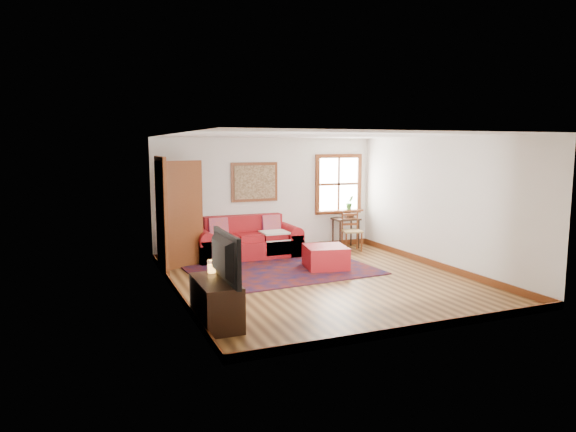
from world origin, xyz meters
name	(u,v)px	position (x,y,z in m)	size (l,w,h in m)	color
ground	(322,281)	(0.00, 0.00, 0.00)	(5.50, 5.50, 0.00)	#452812
room_envelope	(322,186)	(0.00, 0.02, 1.65)	(5.04, 5.54, 2.52)	silver
window	(340,190)	(1.78, 2.70, 1.31)	(1.18, 0.20, 1.38)	white
doorway	(174,214)	(-2.21, 1.78, 1.07)	(0.89, 1.08, 2.14)	black
framed_artwork	(255,182)	(-0.30, 2.71, 1.55)	(1.05, 0.07, 0.85)	brown
persian_rug	(278,268)	(-0.38, 1.13, 0.01)	(3.34, 2.67, 0.02)	#53140B
red_leather_sofa	(247,244)	(-0.60, 2.32, 0.28)	(2.20, 0.91, 0.86)	maroon
red_ottoman	(326,257)	(0.46, 0.78, 0.22)	(0.76, 0.76, 0.43)	maroon
side_table	(346,223)	(1.79, 2.41, 0.57)	(0.58, 0.43, 0.69)	black
ladder_back_chair	(351,229)	(1.77, 2.13, 0.48)	(0.49, 0.47, 0.88)	tan
media_cabinet	(216,302)	(-2.24, -1.46, 0.29)	(0.48, 1.07, 0.59)	black
television	(218,257)	(-2.22, -1.53, 0.91)	(1.11, 0.15, 0.64)	black
candle_hurricane	(212,267)	(-2.19, -1.05, 0.67)	(0.12, 0.12, 0.18)	silver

